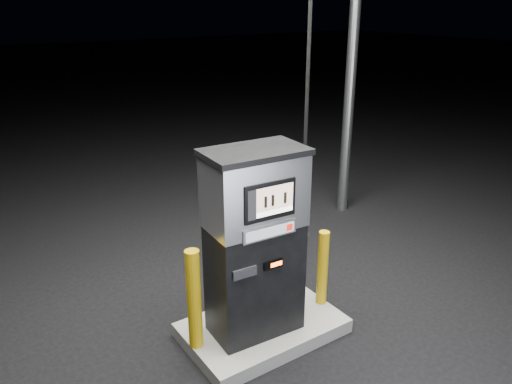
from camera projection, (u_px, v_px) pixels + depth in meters
ground at (263, 334)px, 5.22m from camera, size 80.00×80.00×0.00m
pump_island at (263, 328)px, 5.19m from camera, size 1.60×1.00×0.15m
fuel_dispenser at (255, 242)px, 4.73m from camera, size 1.05×0.61×3.91m
bollard_left at (194, 300)px, 4.64m from camera, size 0.17×0.17×1.02m
bollard_right at (323, 268)px, 5.35m from camera, size 0.15×0.15×0.85m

